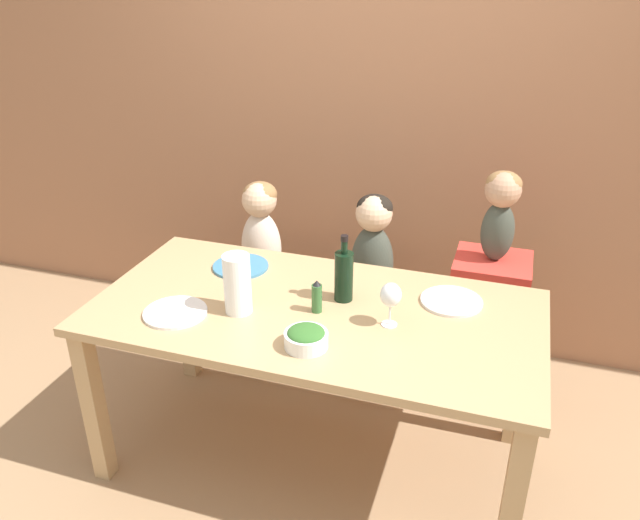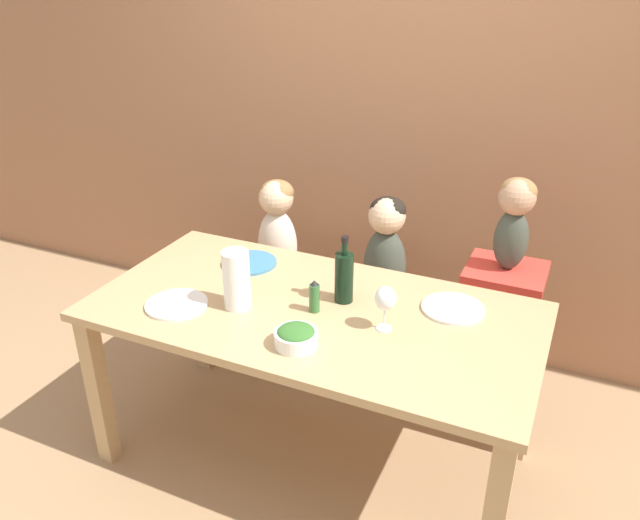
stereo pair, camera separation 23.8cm
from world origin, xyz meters
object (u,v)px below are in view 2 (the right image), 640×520
(dinner_plate_front_left, at_px, (177,304))
(dinner_plate_back_left, at_px, (249,263))
(person_child_left, at_px, (277,227))
(chair_far_left, at_px, (279,291))
(person_child_center, at_px, (386,247))
(person_baby_right, at_px, (515,214))
(dinner_plate_back_right, at_px, (453,308))
(salad_bowl_large, at_px, (296,336))
(chair_right_highchair, at_px, (501,304))
(paper_towel_roll, at_px, (237,280))
(wine_bottle, at_px, (344,276))
(chair_far_center, at_px, (382,315))
(wine_glass_near, at_px, (386,299))

(dinner_plate_front_left, relative_size, dinner_plate_back_left, 1.00)
(person_child_left, bearing_deg, dinner_plate_front_left, -89.16)
(chair_far_left, relative_size, person_child_center, 0.84)
(person_baby_right, bearing_deg, dinner_plate_back_right, -106.38)
(salad_bowl_large, xyz_separation_m, dinner_plate_back_left, (-0.48, 0.49, -0.03))
(chair_right_highchair, relative_size, paper_towel_roll, 3.20)
(wine_bottle, bearing_deg, dinner_plate_front_left, -151.84)
(salad_bowl_large, xyz_separation_m, dinner_plate_back_right, (0.45, 0.47, -0.03))
(chair_right_highchair, xyz_separation_m, person_child_left, (-1.14, 0.00, 0.17))
(person_child_left, relative_size, dinner_plate_back_left, 2.22)
(salad_bowl_large, height_order, dinner_plate_front_left, salad_bowl_large)
(chair_right_highchair, distance_m, dinner_plate_back_left, 1.15)
(chair_right_highchair, xyz_separation_m, paper_towel_roll, (-0.90, -0.77, 0.29))
(chair_far_left, relative_size, dinner_plate_back_right, 1.86)
(chair_far_center, xyz_separation_m, person_child_center, (-0.00, 0.00, 0.37))
(person_baby_right, height_order, wine_glass_near, person_baby_right)
(dinner_plate_back_left, xyz_separation_m, dinner_plate_back_right, (0.93, -0.02, 0.00))
(chair_far_left, xyz_separation_m, salad_bowl_large, (0.56, -0.92, 0.41))
(dinner_plate_back_left, bearing_deg, wine_bottle, -14.12)
(chair_far_center, relative_size, dinner_plate_front_left, 1.86)
(dinner_plate_back_right, bearing_deg, salad_bowl_large, -133.38)
(person_child_left, distance_m, dinner_plate_back_left, 0.43)
(person_child_center, bearing_deg, chair_far_center, -90.00)
(chair_right_highchair, bearing_deg, person_child_left, 179.92)
(person_baby_right, relative_size, salad_bowl_large, 2.63)
(wine_glass_near, bearing_deg, chair_right_highchair, 64.25)
(wine_bottle, xyz_separation_m, dinner_plate_front_left, (-0.58, -0.31, -0.10))
(paper_towel_roll, xyz_separation_m, salad_bowl_large, (0.33, -0.15, -0.08))
(dinner_plate_back_right, bearing_deg, chair_far_left, 156.29)
(wine_bottle, xyz_separation_m, paper_towel_roll, (-0.36, -0.22, 0.01))
(chair_far_center, height_order, person_child_left, person_child_left)
(salad_bowl_large, bearing_deg, wine_glass_near, 43.15)
(person_baby_right, height_order, salad_bowl_large, person_baby_right)
(person_baby_right, xyz_separation_m, wine_glass_near, (-0.33, -0.69, -0.13))
(chair_far_left, bearing_deg, paper_towel_roll, -72.85)
(chair_far_left, bearing_deg, dinner_plate_back_right, -23.71)
(wine_bottle, distance_m, salad_bowl_large, 0.37)
(chair_far_center, bearing_deg, chair_right_highchair, 0.00)
(chair_far_left, xyz_separation_m, chair_far_center, (0.58, 0.00, 0.00))
(wine_glass_near, relative_size, dinner_plate_front_left, 0.71)
(person_child_center, distance_m, salad_bowl_large, 0.92)
(chair_right_highchair, distance_m, dinner_plate_front_left, 1.43)
(person_baby_right, bearing_deg, dinner_plate_back_left, -158.06)
(wine_bottle, height_order, salad_bowl_large, wine_bottle)
(person_child_left, bearing_deg, chair_far_center, -0.15)
(chair_right_highchair, relative_size, dinner_plate_front_left, 3.10)
(chair_far_center, bearing_deg, person_child_left, 179.85)
(wine_bottle, bearing_deg, chair_far_center, 91.51)
(salad_bowl_large, distance_m, dinner_plate_front_left, 0.56)
(wine_glass_near, xyz_separation_m, dinner_plate_back_left, (-0.73, 0.26, -0.12))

